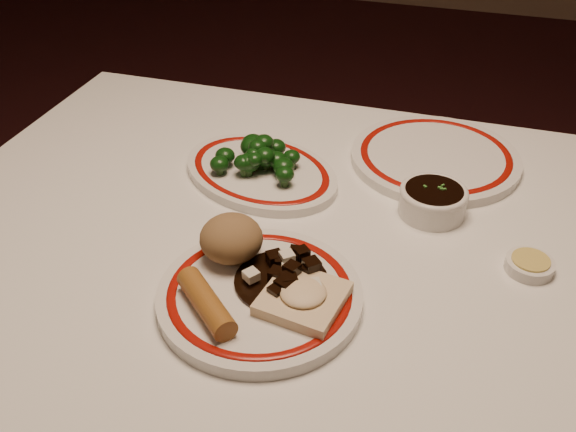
% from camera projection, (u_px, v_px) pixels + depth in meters
% --- Properties ---
extents(dining_table, '(1.20, 0.90, 0.75)m').
position_uv_depth(dining_table, '(313.00, 293.00, 0.95)').
color(dining_table, white).
rests_on(dining_table, ground).
extents(main_plate, '(0.32, 0.32, 0.02)m').
position_uv_depth(main_plate, '(260.00, 295.00, 0.80)').
color(main_plate, silver).
rests_on(main_plate, dining_table).
extents(rice_mound, '(0.08, 0.08, 0.06)m').
position_uv_depth(rice_mound, '(231.00, 238.00, 0.83)').
color(rice_mound, olive).
rests_on(rice_mound, main_plate).
extents(spring_roll, '(0.10, 0.10, 0.03)m').
position_uv_depth(spring_roll, '(206.00, 303.00, 0.76)').
color(spring_roll, '#9A6226').
rests_on(spring_roll, main_plate).
extents(fried_wonton, '(0.11, 0.11, 0.03)m').
position_uv_depth(fried_wonton, '(303.00, 297.00, 0.77)').
color(fried_wonton, beige).
rests_on(fried_wonton, main_plate).
extents(stirfry_heap, '(0.12, 0.12, 0.03)m').
position_uv_depth(stirfry_heap, '(287.00, 275.00, 0.81)').
color(stirfry_heap, black).
rests_on(stirfry_heap, main_plate).
extents(broccoli_plate, '(0.33, 0.31, 0.02)m').
position_uv_depth(broccoli_plate, '(261.00, 172.00, 1.04)').
color(broccoli_plate, silver).
rests_on(broccoli_plate, dining_table).
extents(broccoli_pile, '(0.14, 0.11, 0.05)m').
position_uv_depth(broccoli_pile, '(259.00, 155.00, 1.03)').
color(broccoli_pile, '#23471C').
rests_on(broccoli_pile, broccoli_plate).
extents(soy_bowl, '(0.10, 0.10, 0.04)m').
position_uv_depth(soy_bowl, '(433.00, 202.00, 0.95)').
color(soy_bowl, silver).
rests_on(soy_bowl, dining_table).
extents(sweet_sour_dish, '(0.06, 0.06, 0.02)m').
position_uv_depth(sweet_sour_dish, '(440.00, 200.00, 0.98)').
color(sweet_sour_dish, silver).
rests_on(sweet_sour_dish, dining_table).
extents(mustard_dish, '(0.06, 0.06, 0.02)m').
position_uv_depth(mustard_dish, '(530.00, 265.00, 0.85)').
color(mustard_dish, silver).
rests_on(mustard_dish, dining_table).
extents(far_plate, '(0.35, 0.35, 0.02)m').
position_uv_depth(far_plate, '(435.00, 157.00, 1.08)').
color(far_plate, silver).
rests_on(far_plate, dining_table).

